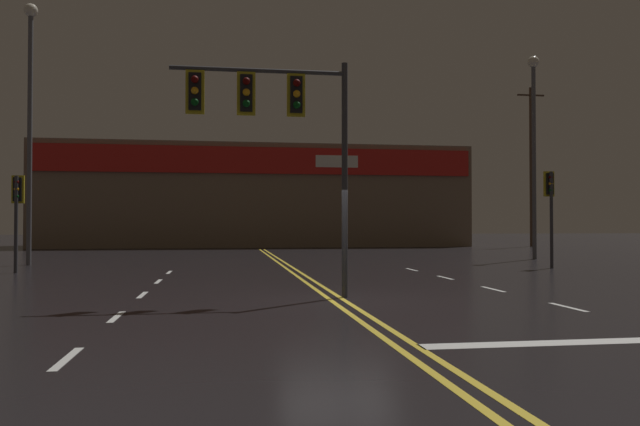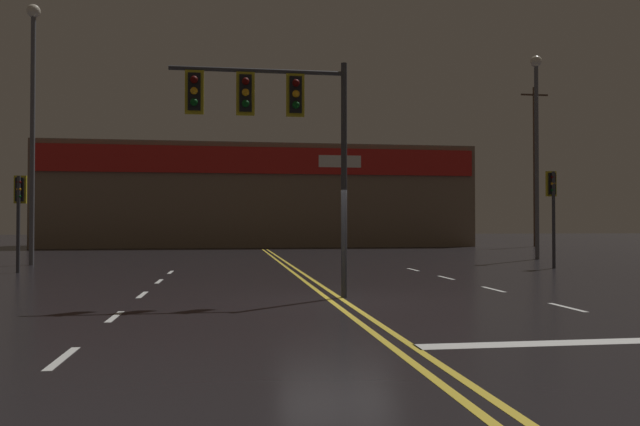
{
  "view_description": "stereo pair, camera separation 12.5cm",
  "coord_description": "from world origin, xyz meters",
  "px_view_note": "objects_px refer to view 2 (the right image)",
  "views": [
    {
      "loc": [
        -2.48,
        -13.65,
        1.69
      ],
      "look_at": [
        0.0,
        2.67,
        2.0
      ],
      "focal_mm": 35.0,
      "sensor_mm": 36.0,
      "label": 1
    },
    {
      "loc": [
        -2.36,
        -13.67,
        1.69
      ],
      "look_at": [
        0.0,
        2.67,
        2.0
      ],
      "focal_mm": 35.0,
      "sensor_mm": 36.0,
      "label": 2
    }
  ],
  "objects_px": {
    "streetlight_median_approach": "(536,130)",
    "streetlight_far_left": "(33,102)",
    "traffic_signal_corner_northeast": "(552,197)",
    "traffic_signal_median": "(270,112)",
    "traffic_signal_corner_northwest": "(19,201)"
  },
  "relations": [
    {
      "from": "traffic_signal_corner_northeast",
      "to": "streetlight_median_approach",
      "type": "bearing_deg",
      "value": 67.61
    },
    {
      "from": "traffic_signal_corner_northeast",
      "to": "traffic_signal_corner_northwest",
      "type": "distance_m",
      "value": 19.85
    },
    {
      "from": "traffic_signal_median",
      "to": "streetlight_median_approach",
      "type": "bearing_deg",
      "value": 45.81
    },
    {
      "from": "streetlight_median_approach",
      "to": "streetlight_far_left",
      "type": "relative_size",
      "value": 0.91
    },
    {
      "from": "streetlight_far_left",
      "to": "streetlight_median_approach",
      "type": "bearing_deg",
      "value": 2.76
    },
    {
      "from": "traffic_signal_corner_northeast",
      "to": "streetlight_far_left",
      "type": "distance_m",
      "value": 21.61
    },
    {
      "from": "traffic_signal_median",
      "to": "traffic_signal_corner_northwest",
      "type": "xyz_separation_m",
      "value": [
        -8.27,
        9.06,
        -1.76
      ]
    },
    {
      "from": "traffic_signal_corner_northeast",
      "to": "streetlight_far_left",
      "type": "relative_size",
      "value": 0.35
    },
    {
      "from": "traffic_signal_median",
      "to": "streetlight_far_left",
      "type": "height_order",
      "value": "streetlight_far_left"
    },
    {
      "from": "traffic_signal_corner_northwest",
      "to": "streetlight_median_approach",
      "type": "height_order",
      "value": "streetlight_median_approach"
    },
    {
      "from": "traffic_signal_corner_northeast",
      "to": "traffic_signal_median",
      "type": "bearing_deg",
      "value": -143.65
    },
    {
      "from": "traffic_signal_corner_northeast",
      "to": "streetlight_median_approach",
      "type": "height_order",
      "value": "streetlight_median_approach"
    },
    {
      "from": "traffic_signal_median",
      "to": "streetlight_median_approach",
      "type": "height_order",
      "value": "streetlight_median_approach"
    },
    {
      "from": "traffic_signal_corner_northwest",
      "to": "streetlight_far_left",
      "type": "relative_size",
      "value": 0.31
    },
    {
      "from": "traffic_signal_median",
      "to": "streetlight_median_approach",
      "type": "distance_m",
      "value": 20.18
    }
  ]
}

